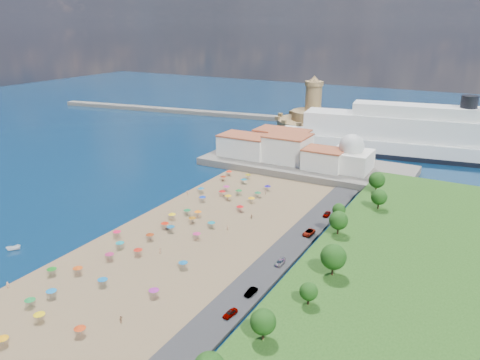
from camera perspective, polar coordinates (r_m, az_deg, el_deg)
The scene contains 12 objects.
ground at distance 149.51m, azimuth -6.04°, elevation -5.37°, with size 700.00×700.00×0.00m, color #071938.
terrace at distance 205.37m, azimuth 8.02°, elevation 1.80°, with size 90.00×36.00×3.00m, color #59544C.
jetty at distance 244.65m, azimuth 6.23°, elevation 4.57°, with size 18.00×70.00×2.40m, color #59544C.
breakwater at distance 330.37m, azimuth -6.53°, elevation 8.30°, with size 200.00×7.00×2.60m, color #59544C.
waterfront_buildings at distance 209.01m, azimuth 4.83°, elevation 4.03°, with size 57.00×29.00×11.00m.
domed_building at distance 195.51m, azimuth 13.36°, elevation 2.87°, with size 16.00×16.00×15.00m.
fortress at distance 270.66m, azimuth 8.80°, elevation 7.03°, with size 40.00×40.00×32.40m.
cruise_ship at distance 235.05m, azimuth 21.20°, elevation 4.72°, with size 138.21×39.98×29.86m.
beach_parasols at distance 144.42m, azimuth -8.24°, elevation -5.44°, with size 32.81×116.93×2.20m.
beachgoers at distance 152.44m, azimuth -4.59°, elevation -4.38°, with size 33.97×93.53×1.78m.
parked_cars at distance 130.42m, azimuth 6.29°, elevation -8.51°, with size 2.79×66.53×1.42m.
hillside_trees at distance 118.77m, azimuth 11.32°, elevation -7.02°, with size 13.57×108.57×7.55m.
Camera 1 is at (79.76, -110.76, 61.02)m, focal length 35.00 mm.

